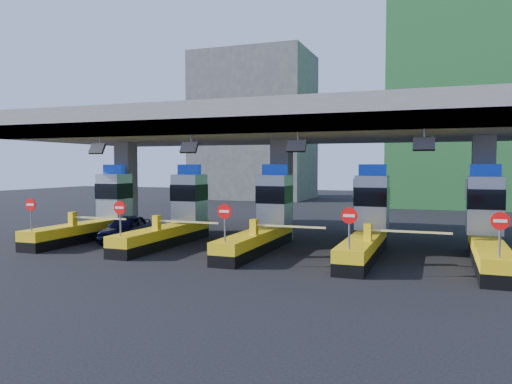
% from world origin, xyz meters
% --- Properties ---
extents(ground, '(120.00, 120.00, 0.00)m').
position_xyz_m(ground, '(0.00, 0.00, 0.00)').
color(ground, black).
rests_on(ground, ground).
extents(toll_canopy, '(28.00, 12.09, 7.00)m').
position_xyz_m(toll_canopy, '(0.00, 2.87, 6.13)').
color(toll_canopy, slate).
rests_on(toll_canopy, ground).
extents(toll_lane_far_left, '(4.43, 8.00, 4.16)m').
position_xyz_m(toll_lane_far_left, '(-10.00, 0.28, 1.40)').
color(toll_lane_far_left, black).
rests_on(toll_lane_far_left, ground).
extents(toll_lane_left, '(4.43, 8.00, 4.16)m').
position_xyz_m(toll_lane_left, '(-5.00, 0.28, 1.40)').
color(toll_lane_left, black).
rests_on(toll_lane_left, ground).
extents(toll_lane_center, '(4.43, 8.00, 4.16)m').
position_xyz_m(toll_lane_center, '(0.00, 0.28, 1.40)').
color(toll_lane_center, black).
rests_on(toll_lane_center, ground).
extents(toll_lane_right, '(4.43, 8.00, 4.16)m').
position_xyz_m(toll_lane_right, '(5.00, 0.28, 1.40)').
color(toll_lane_right, black).
rests_on(toll_lane_right, ground).
extents(toll_lane_far_right, '(4.43, 8.00, 4.16)m').
position_xyz_m(toll_lane_far_right, '(10.00, 0.28, 1.40)').
color(toll_lane_far_right, black).
rests_on(toll_lane_far_right, ground).
extents(bg_building_scaffold, '(18.00, 12.00, 28.00)m').
position_xyz_m(bg_building_scaffold, '(12.00, 32.00, 14.00)').
color(bg_building_scaffold, '#1E5926').
rests_on(bg_building_scaffold, ground).
extents(bg_building_concrete, '(14.00, 10.00, 18.00)m').
position_xyz_m(bg_building_concrete, '(-14.00, 36.00, 9.00)').
color(bg_building_concrete, '#4C4C49').
rests_on(bg_building_concrete, ground).
extents(van, '(2.37, 4.36, 1.41)m').
position_xyz_m(van, '(-7.82, -0.18, 0.70)').
color(van, black).
rests_on(van, ground).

